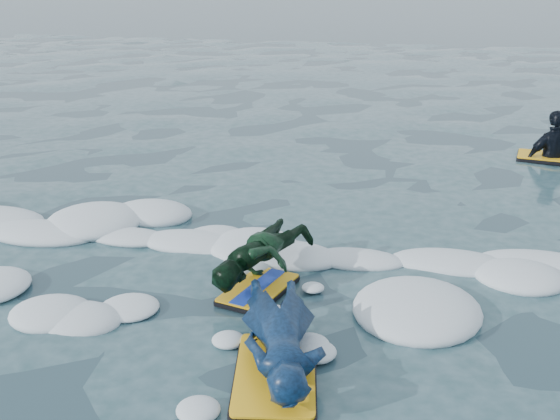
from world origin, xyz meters
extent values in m
plane|color=#152D34|center=(0.00, 0.00, 0.00)|extent=(120.00, 120.00, 0.00)
cube|color=black|center=(1.00, -1.03, 0.04)|extent=(0.85, 1.27, 0.06)
cube|color=yellow|center=(1.00, -1.03, 0.08)|extent=(0.82, 1.24, 0.02)
imported|color=navy|center=(1.00, -0.78, 0.26)|extent=(1.12, 1.86, 0.42)
cube|color=black|center=(0.50, 0.42, 0.03)|extent=(0.71, 1.00, 0.05)
cube|color=yellow|center=(0.50, 0.42, 0.06)|extent=(0.69, 0.98, 0.02)
cube|color=blue|center=(0.50, 0.42, 0.07)|extent=(0.38, 0.87, 0.01)
imported|color=black|center=(0.50, 0.62, 0.29)|extent=(1.10, 1.50, 0.51)
cube|color=black|center=(3.99, 6.00, 0.04)|extent=(1.19, 0.76, 0.06)
cube|color=yellow|center=(3.99, 6.00, 0.08)|extent=(1.16, 0.74, 0.02)
imported|color=black|center=(3.99, 6.00, -0.02)|extent=(1.06, 0.71, 1.67)
camera|label=1|loc=(2.05, -5.59, 3.14)|focal=45.00mm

